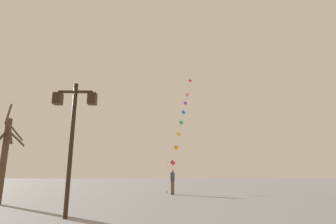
# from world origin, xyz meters

# --- Properties ---
(ground_plane) EXTENTS (160.00, 160.00, 0.00)m
(ground_plane) POSITION_xyz_m (0.00, 20.00, 0.00)
(ground_plane) COLOR gray
(twin_lantern_lamp_post) EXTENTS (1.45, 0.28, 4.41)m
(twin_lantern_lamp_post) POSITION_xyz_m (-1.63, 6.09, 3.07)
(twin_lantern_lamp_post) COLOR black
(twin_lantern_lamp_post) RESTS_ON ground_plane
(kite_train) EXTENTS (3.42, 12.88, 13.60)m
(kite_train) POSITION_xyz_m (3.29, 24.33, 7.19)
(kite_train) COLOR brown
(kite_train) RESTS_ON ground_plane
(kite_flyer) EXTENTS (0.30, 0.62, 1.71)m
(kite_flyer) POSITION_xyz_m (2.00, 16.32, 0.90)
(kite_flyer) COLOR brown
(kite_flyer) RESTS_ON ground_plane
(bare_tree) EXTENTS (1.11, 1.80, 4.77)m
(bare_tree) POSITION_xyz_m (-6.19, 10.21, 2.25)
(bare_tree) COLOR #4C3826
(bare_tree) RESTS_ON ground_plane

